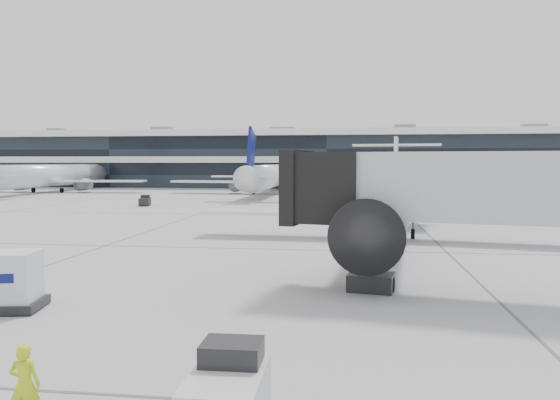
# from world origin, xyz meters

# --- Properties ---
(ground) EXTENTS (220.00, 220.00, 0.00)m
(ground) POSITION_xyz_m (0.00, 0.00, 0.00)
(ground) COLOR #9A9A9D
(ground) RESTS_ON ground
(terminal) EXTENTS (170.00, 22.00, 10.00)m
(terminal) POSITION_xyz_m (0.00, 82.00, 5.00)
(terminal) COLOR black
(terminal) RESTS_ON ground
(bg_jet_left) EXTENTS (32.00, 40.00, 9.60)m
(bg_jet_left) POSITION_xyz_m (-45.00, 55.00, 0.00)
(bg_jet_left) COLOR silver
(bg_jet_left) RESTS_ON ground
(bg_jet_center) EXTENTS (32.00, 40.00, 9.60)m
(bg_jet_center) POSITION_xyz_m (-8.00, 55.00, 0.00)
(bg_jet_center) COLOR silver
(bg_jet_center) RESTS_ON ground
(bg_jet_right) EXTENTS (32.00, 40.00, 9.60)m
(bg_jet_right) POSITION_xyz_m (32.00, 55.00, 0.00)
(bg_jet_right) COLOR silver
(bg_jet_right) RESTS_ON ground
(regional_jet) EXTENTS (24.87, 31.05, 7.17)m
(regional_jet) POSITION_xyz_m (7.04, 4.51, 2.45)
(regional_jet) COLOR silver
(regional_jet) RESTS_ON ground
(jet_bridge) EXTENTS (17.39, 6.29, 5.60)m
(jet_bridge) POSITION_xyz_m (11.68, -10.68, 4.08)
(jet_bridge) COLOR #B8BBBD
(jet_bridge) RESTS_ON ground
(ramp_worker) EXTENTS (0.62, 0.45, 1.59)m
(ramp_worker) POSITION_xyz_m (-1.47, -21.50, 0.80)
(ramp_worker) COLOR #BBDD17
(ramp_worker) RESTS_ON ground
(baggage_tug) EXTENTS (1.43, 2.38, 1.50)m
(baggage_tug) POSITION_xyz_m (2.37, -21.01, 0.67)
(baggage_tug) COLOR silver
(baggage_tug) RESTS_ON ground
(cargo_uld) EXTENTS (2.68, 2.18, 1.96)m
(cargo_uld) POSITION_xyz_m (-6.98, -13.99, 0.98)
(cargo_uld) COLOR black
(cargo_uld) RESTS_ON ground
(traffic_cone) EXTENTS (0.39, 0.39, 0.52)m
(traffic_cone) POSITION_xyz_m (-0.51, 16.42, 0.24)
(traffic_cone) COLOR orange
(traffic_cone) RESTS_ON ground
(far_tug) EXTENTS (1.54, 2.15, 1.24)m
(far_tug) POSITION_xyz_m (-18.88, 29.07, 0.56)
(far_tug) COLOR black
(far_tug) RESTS_ON ground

